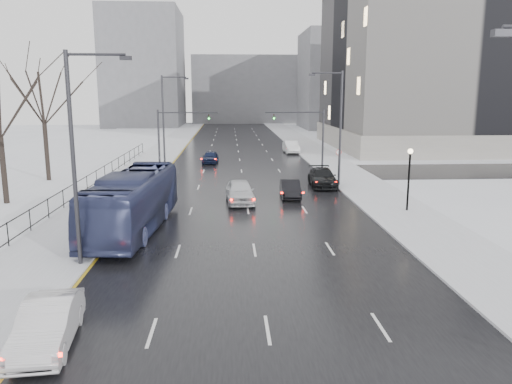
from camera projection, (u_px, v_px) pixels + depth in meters
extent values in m
cube|color=black|center=(239.00, 158.00, 63.39)|extent=(16.00, 150.00, 0.04)
cube|color=black|center=(242.00, 173.00, 51.64)|extent=(130.00, 10.00, 0.04)
cube|color=silver|center=(156.00, 158.00, 62.82)|extent=(5.00, 150.00, 0.16)
cube|color=silver|center=(321.00, 157.00, 63.93)|extent=(5.00, 150.00, 0.16)
cube|color=white|center=(80.00, 159.00, 62.33)|extent=(14.00, 150.00, 0.12)
cube|color=black|center=(53.00, 196.00, 33.05)|extent=(0.04, 70.00, 0.05)
cube|color=black|center=(54.00, 211.00, 33.25)|extent=(0.04, 70.00, 0.05)
cylinder|color=black|center=(54.00, 205.00, 33.17)|extent=(0.06, 0.06, 1.30)
cube|color=#2D2D33|center=(502.00, 33.00, 12.85)|extent=(0.50, 0.25, 0.18)
cylinder|color=#2D2D33|center=(340.00, 130.00, 43.27)|extent=(0.20, 0.20, 10.00)
cylinder|color=#2D2D33|center=(327.00, 73.00, 42.27)|extent=(2.60, 0.12, 0.12)
cube|color=#2D2D33|center=(312.00, 75.00, 42.23)|extent=(0.50, 0.25, 0.18)
cylinder|color=#2D2D33|center=(73.00, 163.00, 22.80)|extent=(0.20, 0.20, 10.00)
cylinder|color=#2D2D33|center=(96.00, 54.00, 21.93)|extent=(2.60, 0.12, 0.12)
cube|color=#2D2D33|center=(126.00, 58.00, 22.03)|extent=(0.50, 0.25, 0.18)
cylinder|color=#2D2D33|center=(163.00, 122.00, 54.14)|extent=(0.20, 0.20, 10.00)
cylinder|color=#2D2D33|center=(174.00, 77.00, 53.27)|extent=(2.60, 0.12, 0.12)
cube|color=#2D2D33|center=(186.00, 79.00, 53.37)|extent=(0.50, 0.25, 0.18)
cylinder|color=black|center=(409.00, 182.00, 34.17)|extent=(0.14, 0.14, 4.00)
sphere|color=#FFE5B2|center=(410.00, 151.00, 33.76)|extent=(0.36, 0.36, 0.36)
cylinder|color=#2D2D33|center=(323.00, 141.00, 51.45)|extent=(0.20, 0.20, 6.50)
cylinder|color=#2D2D33|center=(294.00, 112.00, 50.71)|extent=(6.00, 0.12, 0.12)
imported|color=#2D2D33|center=(274.00, 118.00, 50.72)|extent=(0.15, 0.18, 0.90)
sphere|color=#19FF33|center=(274.00, 118.00, 50.57)|extent=(0.16, 0.16, 0.16)
cylinder|color=#2D2D33|center=(159.00, 142.00, 50.56)|extent=(0.20, 0.20, 6.50)
cylinder|color=#2D2D33|center=(188.00, 113.00, 50.15)|extent=(6.00, 0.12, 0.12)
imported|color=#2D2D33|center=(209.00, 119.00, 50.37)|extent=(0.15, 0.18, 0.90)
sphere|color=#19FF33|center=(209.00, 119.00, 50.23)|extent=(0.16, 0.16, 0.16)
cylinder|color=#2D2D33|center=(338.00, 164.00, 47.93)|extent=(0.06, 0.06, 2.50)
cylinder|color=white|center=(339.00, 152.00, 47.71)|extent=(0.60, 0.03, 0.60)
torus|color=#B20C0C|center=(339.00, 152.00, 47.71)|extent=(0.58, 0.06, 0.58)
cube|color=gray|center=(471.00, 67.00, 74.64)|extent=(40.00, 30.00, 24.00)
cube|color=gray|center=(465.00, 137.00, 76.69)|extent=(40.60, 30.60, 3.00)
cube|color=slate|center=(354.00, 80.00, 116.58)|extent=(24.00, 20.00, 22.00)
cube|color=slate|center=(145.00, 69.00, 123.16)|extent=(18.00, 22.00, 28.00)
cube|color=slate|center=(247.00, 90.00, 140.20)|extent=(30.00, 18.00, 18.00)
imported|color=silver|center=(48.00, 324.00, 16.14)|extent=(2.06, 4.68, 1.49)
imported|color=navy|center=(134.00, 201.00, 29.68)|extent=(3.89, 12.84, 3.52)
imported|color=silver|center=(240.00, 191.00, 37.30)|extent=(2.30, 5.13, 1.71)
imported|color=black|center=(290.00, 189.00, 39.23)|extent=(1.60, 4.23, 1.38)
imported|color=black|center=(323.00, 177.00, 43.89)|extent=(2.43, 5.51, 1.57)
imported|color=#131C3A|center=(210.00, 157.00, 58.41)|extent=(1.99, 4.29, 1.42)
imported|color=white|center=(291.00, 147.00, 68.42)|extent=(1.95, 5.12, 1.67)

